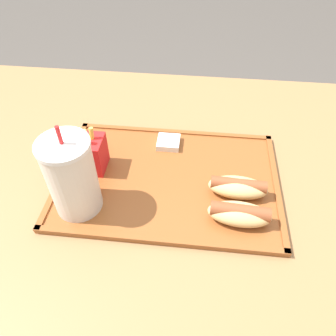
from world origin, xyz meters
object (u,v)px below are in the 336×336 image
Objects in this scene: hot_dog_far at (240,213)px; fries_carton at (86,153)px; hot_dog_near at (238,187)px; soda_cup at (72,177)px; sauce_cup_mayo at (168,142)px.

fries_carton reaches higher than hot_dog_far.
hot_dog_near is at bearing 172.00° from fries_carton.
fries_carton is (0.01, -0.11, -0.04)m from soda_cup.
hot_dog_far is 0.26m from sauce_cup_mayo.
fries_carton is at bearing 28.86° from sauce_cup_mayo.
soda_cup is 1.61× the size of hot_dog_near.
hot_dog_far is 2.33× the size of sauce_cup_mayo.
soda_cup is at bearing -0.89° from hot_dog_far.
fries_carton is at bearing -19.18° from hot_dog_far.
sauce_cup_mayo is at bearing -151.14° from fries_carton.
fries_carton is 0.19m from sauce_cup_mayo.
soda_cup is 0.26m from sauce_cup_mayo.
sauce_cup_mayo is (0.16, -0.21, -0.01)m from hot_dog_far.
hot_dog_near is 0.21m from sauce_cup_mayo.
hot_dog_far reaches higher than hot_dog_near.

